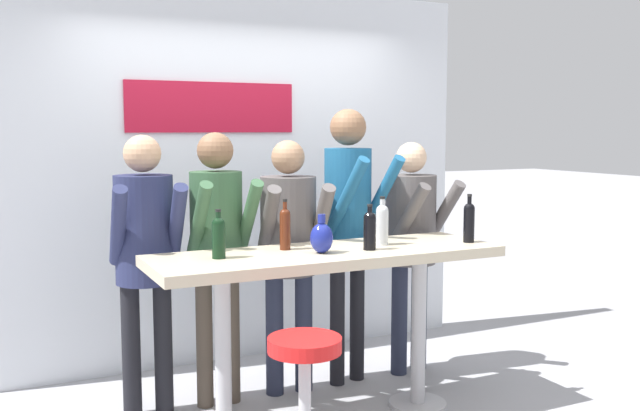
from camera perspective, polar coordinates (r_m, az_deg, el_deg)
back_wall at (r=5.36m, az=-6.33°, el=2.49°), size 3.64×0.12×2.76m
tasting_table at (r=4.12m, az=0.60°, el=-5.90°), size 2.04×0.65×1.03m
bar_stool at (r=3.48m, az=-1.23°, el=-14.54°), size 0.37×0.37×0.75m
person_far_left at (r=4.35m, az=-13.84°, el=-2.94°), size 0.44×0.55×1.69m
person_left at (r=4.42m, az=-8.24°, el=-2.45°), size 0.38×0.51×1.71m
person_center_left at (r=4.58m, az=-2.48°, el=-2.67°), size 0.48×0.57×1.65m
person_center at (r=4.76m, az=2.32°, el=-0.45°), size 0.44×0.59×1.86m
person_center_right at (r=5.03m, az=7.32°, el=-2.06°), size 0.49×0.58×1.63m
wine_bottle_0 at (r=4.28m, az=4.99°, el=-1.36°), size 0.08×0.08×0.29m
wine_bottle_1 at (r=4.10m, az=-2.81°, el=-1.72°), size 0.06×0.06×0.29m
wine_bottle_2 at (r=4.45m, az=11.84°, el=-1.18°), size 0.07×0.07×0.30m
wine_bottle_3 at (r=4.10m, az=4.00°, el=-1.85°), size 0.07×0.07×0.27m
wine_bottle_4 at (r=3.86m, az=-8.12°, el=-2.39°), size 0.07×0.07×0.27m
decorative_vase at (r=3.99m, az=0.13°, el=-2.57°), size 0.13×0.13×0.22m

